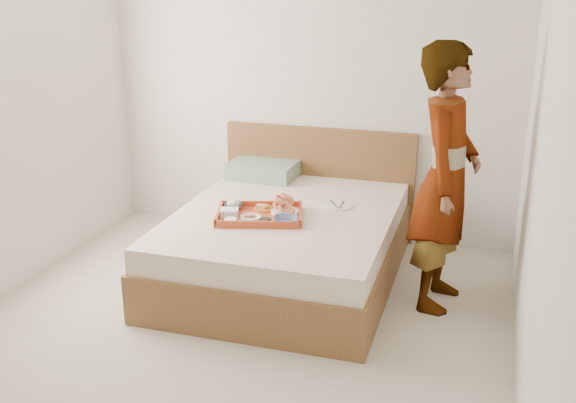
# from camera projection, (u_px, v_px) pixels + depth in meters

# --- Properties ---
(ground) EXTENTS (3.50, 4.00, 0.01)m
(ground) POSITION_uv_depth(u_px,v_px,m) (224.00, 341.00, 4.26)
(ground) COLOR #BEB3A1
(ground) RESTS_ON ground
(wall_back) EXTENTS (3.50, 0.01, 2.60)m
(wall_back) POSITION_uv_depth(u_px,v_px,m) (310.00, 85.00, 5.65)
(wall_back) COLOR silver
(wall_back) RESTS_ON ground
(wall_right) EXTENTS (0.01, 4.00, 2.60)m
(wall_right) POSITION_uv_depth(u_px,v_px,m) (544.00, 165.00, 3.36)
(wall_right) COLOR silver
(wall_right) RESTS_ON ground
(bed) EXTENTS (1.65, 2.00, 0.53)m
(bed) POSITION_uv_depth(u_px,v_px,m) (286.00, 245.00, 5.05)
(bed) COLOR brown
(bed) RESTS_ON ground
(headboard) EXTENTS (1.65, 0.06, 0.95)m
(headboard) POSITION_uv_depth(u_px,v_px,m) (319.00, 181.00, 5.86)
(headboard) COLOR brown
(headboard) RESTS_ON ground
(pillow) EXTENTS (0.57, 0.40, 0.13)m
(pillow) POSITION_uv_depth(u_px,v_px,m) (263.00, 170.00, 5.77)
(pillow) COLOR gray
(pillow) RESTS_ON bed
(tray) EXTENTS (0.70, 0.59, 0.06)m
(tray) POSITION_uv_depth(u_px,v_px,m) (260.00, 214.00, 4.84)
(tray) COLOR red
(tray) RESTS_ON bed
(prawn_plate) EXTENTS (0.26, 0.26, 0.01)m
(prawn_plate) POSITION_uv_depth(u_px,v_px,m) (285.00, 212.00, 4.90)
(prawn_plate) COLOR white
(prawn_plate) RESTS_ON tray
(navy_bowl_big) EXTENTS (0.21, 0.21, 0.04)m
(navy_bowl_big) POSITION_uv_depth(u_px,v_px,m) (286.00, 220.00, 4.71)
(navy_bowl_big) COLOR #131E44
(navy_bowl_big) RESTS_ON tray
(sauce_dish) EXTENTS (0.11, 0.11, 0.03)m
(sauce_dish) POSITION_uv_depth(u_px,v_px,m) (265.00, 222.00, 4.69)
(sauce_dish) COLOR black
(sauce_dish) RESTS_ON tray
(meat_plate) EXTENTS (0.18, 0.18, 0.01)m
(meat_plate) POSITION_uv_depth(u_px,v_px,m) (251.00, 217.00, 4.80)
(meat_plate) COLOR white
(meat_plate) RESTS_ON tray
(bread_plate) EXTENTS (0.18, 0.18, 0.01)m
(bread_plate) POSITION_uv_depth(u_px,v_px,m) (264.00, 209.00, 4.97)
(bread_plate) COLOR orange
(bread_plate) RESTS_ON tray
(salad_bowl) EXTENTS (0.16, 0.16, 0.04)m
(salad_bowl) POSITION_uv_depth(u_px,v_px,m) (233.00, 206.00, 4.98)
(salad_bowl) COLOR #131E44
(salad_bowl) RESTS_ON tray
(plastic_tub) EXTENTS (0.15, 0.13, 0.06)m
(plastic_tub) POSITION_uv_depth(u_px,v_px,m) (229.00, 213.00, 4.83)
(plastic_tub) COLOR silver
(plastic_tub) RESTS_ON tray
(cheese_round) EXTENTS (0.11, 0.11, 0.03)m
(cheese_round) POSITION_uv_depth(u_px,v_px,m) (231.00, 221.00, 4.71)
(cheese_round) COLOR white
(cheese_round) RESTS_ON tray
(dinner_plate) EXTENTS (0.27, 0.27, 0.01)m
(dinner_plate) POSITION_uv_depth(u_px,v_px,m) (338.00, 206.00, 5.09)
(dinner_plate) COLOR white
(dinner_plate) RESTS_ON bed
(person) EXTENTS (0.50, 0.70, 1.80)m
(person) POSITION_uv_depth(u_px,v_px,m) (446.00, 179.00, 4.49)
(person) COLOR silver
(person) RESTS_ON ground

